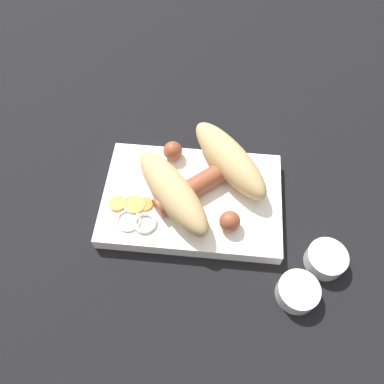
# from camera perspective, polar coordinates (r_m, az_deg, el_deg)

# --- Properties ---
(ground_plane) EXTENTS (3.00, 3.00, 0.00)m
(ground_plane) POSITION_cam_1_polar(r_m,az_deg,el_deg) (0.54, 0.00, -1.77)
(ground_plane) COLOR black
(food_tray) EXTENTS (0.25, 0.16, 0.02)m
(food_tray) POSITION_cam_1_polar(r_m,az_deg,el_deg) (0.53, 0.00, -1.18)
(food_tray) COLOR white
(food_tray) RESTS_ON ground_plane
(bread_roll) EXTENTS (0.20, 0.20, 0.05)m
(bread_roll) POSITION_cam_1_polar(r_m,az_deg,el_deg) (0.50, 1.50, 2.57)
(bread_roll) COLOR tan
(bread_roll) RESTS_ON food_tray
(sausage) EXTENTS (0.12, 0.13, 0.03)m
(sausage) POSITION_cam_1_polar(r_m,az_deg,el_deg) (0.51, 1.17, 1.22)
(sausage) COLOR brown
(sausage) RESTS_ON food_tray
(pickled_veggies) EXTENTS (0.07, 0.06, 0.01)m
(pickled_veggies) POSITION_cam_1_polar(r_m,az_deg,el_deg) (0.51, -8.74, -3.13)
(pickled_veggies) COLOR orange
(pickled_veggies) RESTS_ON food_tray
(condiment_cup_near) EXTENTS (0.05, 0.05, 0.02)m
(condiment_cup_near) POSITION_cam_1_polar(r_m,az_deg,el_deg) (0.49, 15.74, -14.47)
(condiment_cup_near) COLOR silver
(condiment_cup_near) RESTS_ON ground_plane
(condiment_cup_far) EXTENTS (0.05, 0.05, 0.02)m
(condiment_cup_far) POSITION_cam_1_polar(r_m,az_deg,el_deg) (0.52, 19.67, -9.65)
(condiment_cup_far) COLOR silver
(condiment_cup_far) RESTS_ON ground_plane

